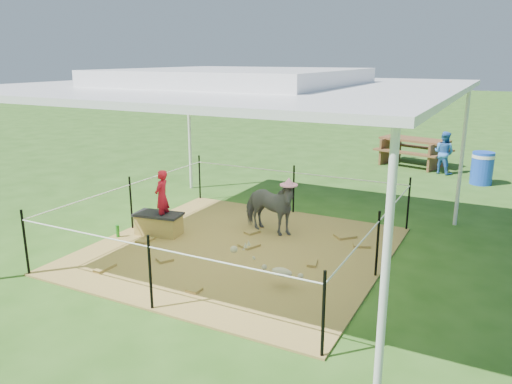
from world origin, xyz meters
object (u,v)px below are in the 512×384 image
at_px(woman, 162,191).
at_px(pony, 269,207).
at_px(green_bottle, 118,231).
at_px(picnic_table_near, 414,152).
at_px(foal, 282,270).
at_px(trash_barrel, 482,168).
at_px(distant_person, 444,153).
at_px(straw_bale, 159,225).

xyz_separation_m(woman, pony, (1.60, 0.94, -0.32)).
relative_size(green_bottle, picnic_table_near, 0.11).
relative_size(foal, picnic_table_near, 0.46).
bearing_deg(trash_barrel, picnic_table_near, 141.41).
height_order(picnic_table_near, distant_person, distant_person).
bearing_deg(pony, green_bottle, 130.61).
distance_m(woman, trash_barrel, 8.18).
bearing_deg(green_bottle, trash_barrel, 52.97).
distance_m(straw_bale, picnic_table_near, 8.70).
bearing_deg(picnic_table_near, pony, -84.70).
distance_m(woman, distant_person, 8.32).
bearing_deg(straw_bale, trash_barrel, 54.14).
bearing_deg(green_bottle, foal, -7.83).
height_order(straw_bale, trash_barrel, trash_barrel).
height_order(woman, pony, woman).
bearing_deg(trash_barrel, woman, -125.29).
bearing_deg(distant_person, green_bottle, 83.18).
distance_m(straw_bale, pony, 1.97).
xyz_separation_m(pony, trash_barrel, (3.11, 5.73, -0.11)).
height_order(foal, trash_barrel, trash_barrel).
bearing_deg(distant_person, trash_barrel, 164.25).
height_order(foal, distant_person, distant_person).
distance_m(green_bottle, foal, 3.39).
xyz_separation_m(straw_bale, picnic_table_near, (2.89, 8.21, 0.19)).
relative_size(woman, pony, 0.81).
height_order(trash_barrel, distant_person, distant_person).
relative_size(trash_barrel, picnic_table_near, 0.43).
distance_m(foal, trash_barrel, 7.84).
xyz_separation_m(green_bottle, foal, (3.35, -0.46, 0.13)).
distance_m(pony, distant_person, 6.84).
bearing_deg(straw_bale, picnic_table_near, 70.62).
bearing_deg(trash_barrel, distant_person, 142.23).
distance_m(pony, picnic_table_near, 7.36).
bearing_deg(woman, distant_person, 144.85).
relative_size(pony, distant_person, 0.99).
xyz_separation_m(straw_bale, foal, (2.80, -0.91, 0.07)).
bearing_deg(trash_barrel, straw_bale, -125.86).
bearing_deg(green_bottle, woman, 34.70).
bearing_deg(distant_person, picnic_table_near, -17.46).
bearing_deg(picnic_table_near, green_bottle, -97.10).
xyz_separation_m(straw_bale, distant_person, (3.80, 7.45, 0.37)).
distance_m(green_bottle, distant_person, 9.03).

